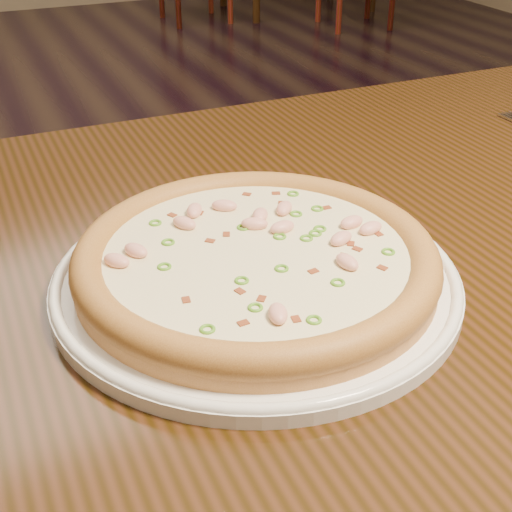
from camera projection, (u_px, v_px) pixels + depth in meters
name	position (u px, v px, depth m)	size (l,w,h in m)	color
ground	(166.00, 447.00, 1.47)	(9.00, 9.00, 0.00)	black
hero_table	(341.00, 316.00, 0.75)	(1.20, 0.80, 0.75)	black
plate	(256.00, 277.00, 0.61)	(0.35, 0.35, 0.02)	white
pizza	(256.00, 259.00, 0.60)	(0.31, 0.31, 0.03)	tan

